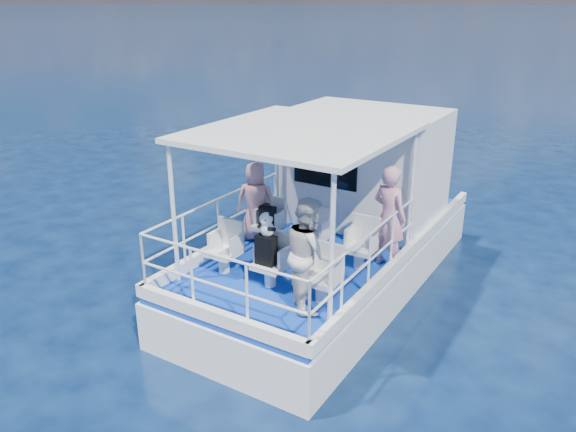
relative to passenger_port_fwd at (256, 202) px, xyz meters
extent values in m
plane|color=#071534|center=(1.23, -0.30, -1.63)|extent=(2000.00, 2000.00, 0.00)
cube|color=white|center=(1.23, 0.70, -1.63)|extent=(3.00, 7.00, 1.60)
cube|color=#0A2D95|center=(1.23, 0.70, -0.78)|extent=(2.90, 6.90, 0.10)
cube|color=white|center=(1.23, 2.00, 0.37)|extent=(2.85, 2.00, 2.20)
cube|color=white|center=(1.23, -0.50, 1.51)|extent=(3.00, 3.20, 0.08)
cylinder|color=white|center=(-0.12, -2.00, 0.37)|extent=(0.07, 0.07, 2.20)
cylinder|color=white|center=(2.58, -2.00, 0.37)|extent=(0.07, 0.07, 2.20)
cylinder|color=white|center=(-0.12, 0.90, 0.37)|extent=(0.07, 0.07, 2.20)
cylinder|color=white|center=(2.58, 0.90, 0.37)|extent=(0.07, 0.07, 2.20)
cube|color=silver|center=(0.33, -0.10, -0.54)|extent=(0.48, 0.46, 0.38)
cube|color=silver|center=(1.23, -0.10, -0.54)|extent=(0.48, 0.46, 0.38)
cube|color=silver|center=(2.13, -0.10, -0.54)|extent=(0.48, 0.46, 0.38)
cube|color=silver|center=(0.33, -1.40, -0.54)|extent=(0.48, 0.46, 0.38)
cube|color=silver|center=(1.23, -1.40, -0.54)|extent=(0.48, 0.46, 0.38)
cube|color=silver|center=(2.13, -1.40, -0.54)|extent=(0.48, 0.46, 0.38)
imported|color=#D68B8A|center=(0.00, 0.00, 0.00)|extent=(0.66, 0.58, 1.46)
imported|color=pink|center=(2.48, 0.23, 0.13)|extent=(0.72, 0.57, 1.72)
imported|color=silver|center=(2.03, -1.62, 0.09)|extent=(1.00, 1.01, 1.65)
cube|color=black|center=(0.36, -0.16, -0.16)|extent=(0.28, 0.16, 0.37)
cube|color=black|center=(1.19, -1.45, -0.12)|extent=(0.31, 0.17, 0.47)
cube|color=black|center=(0.36, -0.16, 0.05)|extent=(0.10, 0.06, 0.06)
camera|label=1|loc=(5.53, -7.84, 3.39)|focal=35.00mm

